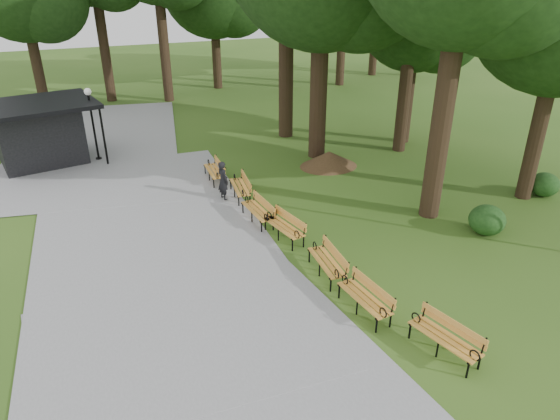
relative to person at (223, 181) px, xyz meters
name	(u,v)px	position (x,y,z in m)	size (l,w,h in m)	color
ground	(291,258)	(0.67, -5.06, -0.79)	(100.00, 100.00, 0.00)	#325819
path	(146,238)	(-3.33, -2.06, -0.76)	(12.00, 38.00, 0.06)	gray
person	(223,181)	(0.00, 0.00, 0.00)	(0.57, 0.38, 1.58)	black
kiosk	(39,133)	(-6.56, 7.18, 0.63)	(4.53, 3.94, 2.84)	black
lamp_post	(91,110)	(-4.20, 6.55, 1.62)	(0.32, 0.32, 3.38)	black
dirt_mound	(329,159)	(5.46, 1.65, -0.43)	(2.25, 2.25, 0.71)	#47301C
bench_0	(445,338)	(2.28, -10.36, -0.35)	(1.90, 0.64, 0.88)	orange
bench_1	(364,298)	(1.36, -8.28, -0.35)	(1.90, 0.64, 0.88)	orange
bench_2	(327,262)	(1.27, -6.31, -0.35)	(1.90, 0.64, 0.88)	orange
bench_3	(284,227)	(0.95, -3.82, -0.35)	(1.90, 0.64, 0.88)	orange
bench_4	(257,211)	(0.56, -2.32, -0.35)	(1.90, 0.64, 0.88)	orange
bench_5	(240,187)	(0.65, -0.08, -0.35)	(1.90, 0.64, 0.88)	orange
bench_6	(214,171)	(0.17, 1.97, -0.35)	(1.90, 0.64, 0.88)	orange
lawn_tree_5	(418,10)	(10.74, 3.41, 5.59)	(5.72, 5.72, 9.28)	black
shrub_0	(484,233)	(7.47, -6.10, -0.79)	(1.21, 1.21, 1.03)	#193D14
shrub_1	(542,195)	(11.86, -4.49, -0.79)	(1.12, 1.12, 0.95)	#193D14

